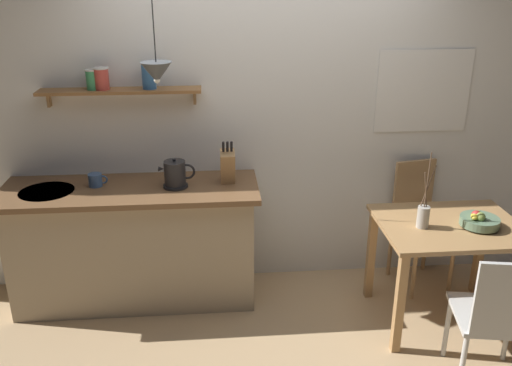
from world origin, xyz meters
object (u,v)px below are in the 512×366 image
(fruit_bowl, at_px, (479,220))
(twig_vase, at_px, (423,215))
(electric_kettle, at_px, (175,174))
(coffee_mug_by_sink, at_px, (96,180))
(pendant_lamp, at_px, (157,72))
(dining_table, at_px, (448,240))
(dining_chair_near, at_px, (498,315))
(dining_chair_far, at_px, (418,218))
(knife_block, at_px, (228,166))

(fruit_bowl, bearing_deg, twig_vase, 175.52)
(electric_kettle, height_order, coffee_mug_by_sink, electric_kettle)
(fruit_bowl, xyz_separation_m, electric_kettle, (-2.03, 0.48, 0.21))
(electric_kettle, distance_m, pendant_lamp, 0.72)
(dining_table, relative_size, dining_chair_near, 1.03)
(dining_table, xyz_separation_m, electric_kettle, (-1.86, 0.42, 0.39))
(fruit_bowl, bearing_deg, dining_chair_far, 104.05)
(fruit_bowl, distance_m, twig_vase, 0.38)
(knife_block, xyz_separation_m, coffee_mug_by_sink, (-0.94, 0.00, -0.08))
(electric_kettle, bearing_deg, knife_block, 9.64)
(twig_vase, distance_m, coffee_mug_by_sink, 2.28)
(coffee_mug_by_sink, xyz_separation_m, pendant_lamp, (0.48, -0.06, 0.77))
(electric_kettle, relative_size, knife_block, 0.80)
(dining_chair_far, height_order, twig_vase, twig_vase)
(dining_chair_near, height_order, twig_vase, twig_vase)
(coffee_mug_by_sink, bearing_deg, electric_kettle, -6.55)
(twig_vase, xyz_separation_m, knife_block, (-1.28, 0.52, 0.20))
(electric_kettle, bearing_deg, fruit_bowl, -13.36)
(fruit_bowl, xyz_separation_m, pendant_lamp, (-2.11, 0.49, 0.93))
(dining_table, height_order, dining_chair_far, dining_chair_far)
(twig_vase, xyz_separation_m, coffee_mug_by_sink, (-2.22, 0.52, 0.12))
(dining_table, relative_size, pendant_lamp, 1.53)
(dining_table, xyz_separation_m, twig_vase, (-0.21, -0.03, 0.21))
(dining_chair_far, distance_m, pendant_lamp, 2.30)
(pendant_lamp, bearing_deg, dining_table, -12.38)
(dining_chair_near, bearing_deg, dining_table, 91.12)
(knife_block, bearing_deg, dining_chair_far, 2.95)
(dining_chair_near, distance_m, knife_block, 1.99)
(dining_chair_near, distance_m, dining_chair_far, 1.27)
(dining_chair_near, xyz_separation_m, pendant_lamp, (-1.96, 1.14, 1.22))
(dining_chair_near, height_order, fruit_bowl, dining_chair_near)
(pendant_lamp, bearing_deg, dining_chair_far, 3.84)
(coffee_mug_by_sink, bearing_deg, dining_chair_near, -25.96)
(dining_table, distance_m, dining_chair_near, 0.72)
(dining_chair_far, height_order, coffee_mug_by_sink, coffee_mug_by_sink)
(dining_table, bearing_deg, electric_kettle, 167.35)
(electric_kettle, xyz_separation_m, coffee_mug_by_sink, (-0.57, 0.07, -0.05))
(dining_table, bearing_deg, pendant_lamp, 167.62)
(dining_table, bearing_deg, dining_chair_far, 89.15)
(dining_chair_far, relative_size, coffee_mug_by_sink, 7.26)
(dining_chair_near, relative_size, fruit_bowl, 3.57)
(fruit_bowl, height_order, electric_kettle, electric_kettle)
(dining_chair_near, bearing_deg, fruit_bowl, 76.88)
(fruit_bowl, bearing_deg, electric_kettle, 166.64)
(dining_table, bearing_deg, twig_vase, -170.98)
(electric_kettle, distance_m, coffee_mug_by_sink, 0.58)
(fruit_bowl, distance_m, electric_kettle, 2.10)
(dining_chair_near, relative_size, coffee_mug_by_sink, 6.80)
(twig_vase, distance_m, electric_kettle, 1.72)
(dining_table, height_order, dining_chair_near, dining_chair_near)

